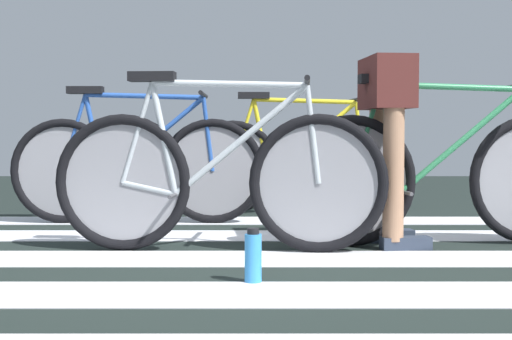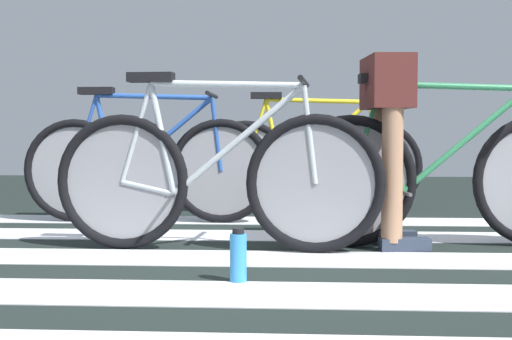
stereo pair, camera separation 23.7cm
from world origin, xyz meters
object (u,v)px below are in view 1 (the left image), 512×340
object	(u,v)px
bicycle_2_of_4	(440,175)
water_bottle	(251,257)
bicycle_3_of_4	(135,167)
bicycle_1_of_4	(217,178)
bicycle_4_of_4	(296,163)
cyclist_2_of_4	(385,124)

from	to	relation	value
bicycle_2_of_4	water_bottle	size ratio (longest dim) A/B	7.67
bicycle_3_of_4	water_bottle	distance (m)	2.11
bicycle_1_of_4	bicycle_4_of_4	bearing A→B (deg)	78.33
bicycle_2_of_4	cyclist_2_of_4	world-z (taller)	cyclist_2_of_4
bicycle_1_of_4	bicycle_2_of_4	world-z (taller)	same
cyclist_2_of_4	bicycle_3_of_4	bearing A→B (deg)	141.61
bicycle_2_of_4	bicycle_4_of_4	bearing A→B (deg)	107.21
bicycle_2_of_4	bicycle_4_of_4	size ratio (longest dim) A/B	1.00
cyclist_2_of_4	water_bottle	size ratio (longest dim) A/B	4.55
cyclist_2_of_4	bicycle_4_of_4	bearing A→B (deg)	97.18
bicycle_2_of_4	bicycle_3_of_4	xyz separation A→B (m)	(-1.83, 0.94, 0.00)
bicycle_2_of_4	cyclist_2_of_4	size ratio (longest dim) A/B	1.69
cyclist_2_of_4	bicycle_4_of_4	distance (m)	1.73
bicycle_2_of_4	bicycle_3_of_4	bearing A→B (deg)	146.98
bicycle_1_of_4	bicycle_2_of_4	size ratio (longest dim) A/B	1.00
bicycle_1_of_4	water_bottle	world-z (taller)	bicycle_1_of_4
cyclist_2_of_4	water_bottle	bearing A→B (deg)	-132.94
bicycle_3_of_4	bicycle_4_of_4	xyz separation A→B (m)	(1.14, 0.69, 0.00)
bicycle_3_of_4	water_bottle	world-z (taller)	bicycle_3_of_4
water_bottle	bicycle_3_of_4	bearing A→B (deg)	112.51
bicycle_4_of_4	bicycle_1_of_4	bearing A→B (deg)	-109.42
bicycle_3_of_4	cyclist_2_of_4	bearing A→B (deg)	-32.59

